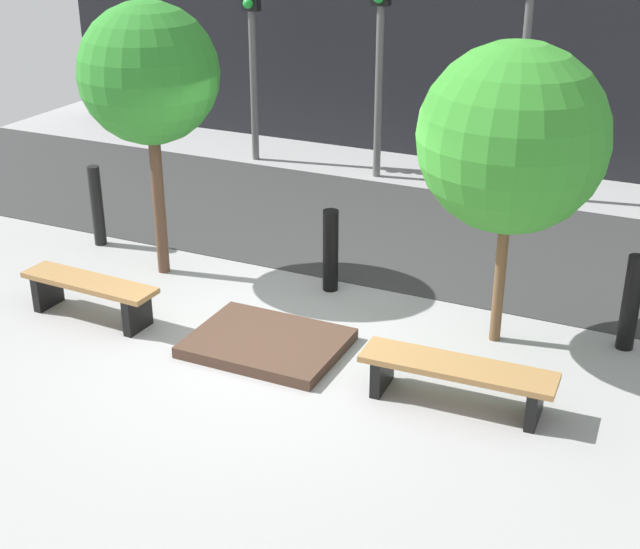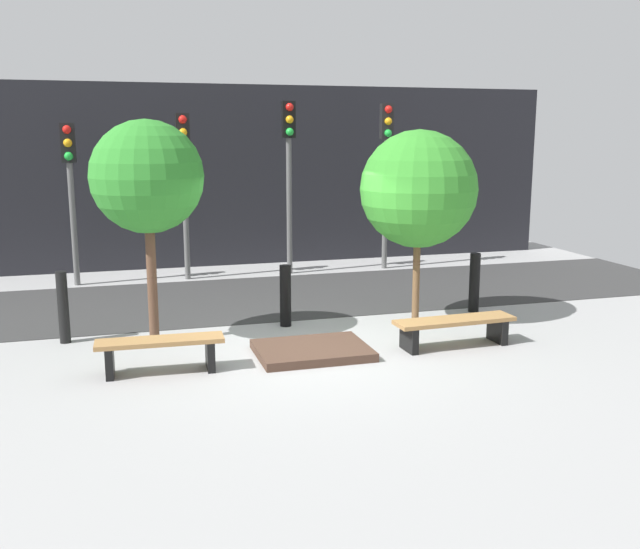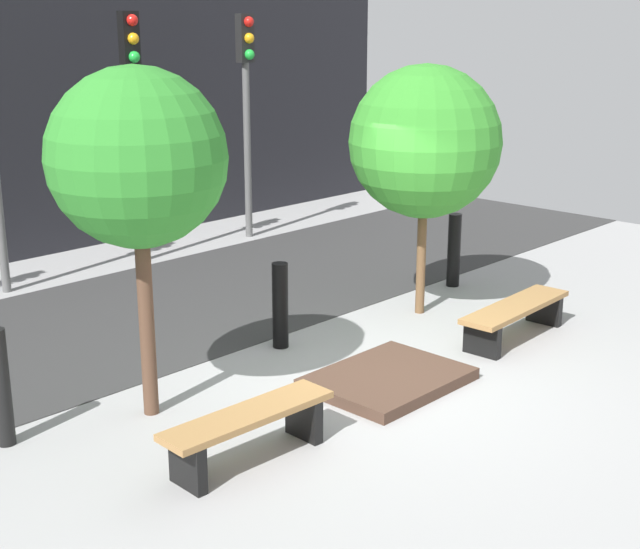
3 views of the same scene
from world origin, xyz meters
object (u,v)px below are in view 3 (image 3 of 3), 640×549
bollard_left (280,305)px  bollard_center (454,250)px  bollard_far_left (1,388)px  traffic_light_east (247,86)px  planter_bed (388,379)px  tree_behind_left_bench (137,159)px  bench_left (249,426)px  tree_behind_right_bench (425,142)px  bench_right (515,314)px  traffic_light_mid_east (133,93)px

bollard_left → bollard_center: bearing=0.0°
bollard_far_left → traffic_light_east: bearing=32.4°
planter_bed → bollard_far_left: 3.79m
tree_behind_left_bench → bollard_center: 5.85m
bench_left → tree_behind_right_bench: size_ratio=0.53×
bench_right → bollard_left: bollard_left is taller
bollard_center → traffic_light_east: 4.78m
planter_bed → traffic_light_east: bearing=60.1°
bench_right → tree_behind_left_bench: tree_behind_left_bench is taller
tree_behind_left_bench → bench_left: bearing=-90.0°
bollard_left → tree_behind_left_bench: bearing=-169.4°
bench_left → tree_behind_left_bench: size_ratio=0.50×
tree_behind_right_bench → traffic_light_mid_east: traffic_light_mid_east is taller
bench_right → bollard_center: bollard_center is taller
tree_behind_right_bench → bench_left: bearing=-161.5°
bollard_left → traffic_light_east: bearing=51.7°
traffic_light_mid_east → planter_bed: bearing=-100.8°
tree_behind_left_bench → traffic_light_mid_east: (3.24, 4.71, 0.14)m
bench_left → bench_right: (4.22, 0.00, -0.02)m
tree_behind_right_bench → traffic_light_east: (1.29, 4.71, 0.38)m
bollard_left → bollard_center: size_ratio=0.96×
tree_behind_right_bench → traffic_light_east: size_ratio=0.84×
bollard_center → traffic_light_east: (0.00, 4.31, 2.06)m
bollard_center → traffic_light_east: bearing=90.0°
planter_bed → tree_behind_right_bench: tree_behind_right_bench is taller
tree_behind_right_bench → bollard_center: 2.15m
tree_behind_left_bench → tree_behind_right_bench: 4.23m
traffic_light_mid_east → traffic_light_east: traffic_light_mid_east is taller
bench_left → traffic_light_mid_east: 7.28m
traffic_light_mid_east → traffic_light_east: bearing=-0.0°
bollard_center → traffic_light_mid_east: bearing=117.7°
bench_left → bench_right: bench_left is taller
traffic_light_east → tree_behind_right_bench: bearing=-105.3°
bench_right → planter_bed: (-2.11, 0.20, -0.25)m
bench_right → traffic_light_east: bearing=75.8°
bench_right → bollard_far_left: size_ratio=1.69×
tree_behind_left_bench → bollard_far_left: bearing=162.9°
bollard_center → traffic_light_mid_east: traffic_light_mid_east is taller
bollard_left → bench_left: bearing=-139.4°
bench_right → tree_behind_right_bench: tree_behind_right_bench is taller
tree_behind_left_bench → bollard_center: size_ratio=3.16×
tree_behind_right_bench → bollard_far_left: bearing=175.9°
bench_left → traffic_light_east: (5.51, 6.12, 2.25)m
bench_right → bollard_left: (-2.11, 1.81, 0.19)m
planter_bed → traffic_light_east: (3.40, 5.92, 2.52)m
bench_left → bollard_center: bearing=20.5°
tree_behind_left_bench → bollard_far_left: (-1.28, 0.40, -1.91)m
bench_right → tree_behind_left_bench: 4.94m
planter_bed → bollard_far_left: size_ratio=1.45×
tree_behind_left_bench → bollard_far_left: size_ratio=3.03×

